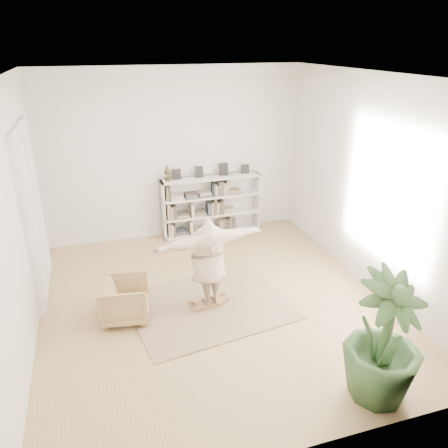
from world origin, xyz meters
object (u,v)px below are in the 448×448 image
(houseplant, at_px, (384,339))
(person, at_px, (208,259))
(rocker_board, at_px, (209,302))
(armchair, at_px, (125,300))
(bookshelf, at_px, (211,206))

(houseplant, bearing_deg, person, 120.23)
(rocker_board, xyz_separation_m, houseplant, (1.45, -2.48, 0.76))
(person, relative_size, houseplant, 1.10)
(rocker_board, bearing_deg, houseplant, -68.15)
(armchair, relative_size, rocker_board, 1.49)
(houseplant, bearing_deg, armchair, 137.60)
(bookshelf, bearing_deg, person, -106.32)
(rocker_board, height_order, person, person)
(rocker_board, distance_m, person, 0.79)
(armchair, xyz_separation_m, houseplant, (2.78, -2.54, 0.50))
(person, bearing_deg, houseplant, 111.85)
(bookshelf, xyz_separation_m, armchair, (-2.18, -2.83, -0.30))
(bookshelf, xyz_separation_m, person, (-0.84, -2.88, 0.22))
(rocker_board, bearing_deg, armchair, 169.27)
(houseplant, bearing_deg, rocker_board, 120.23)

